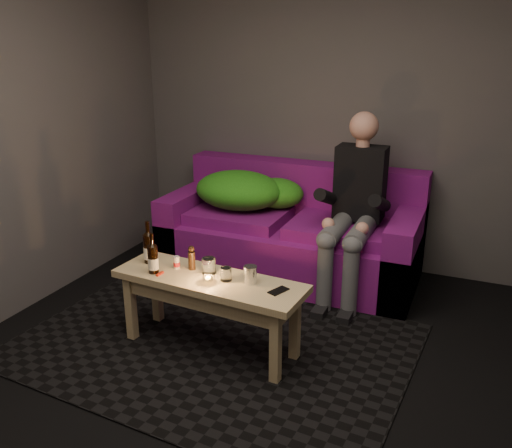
{
  "coord_description": "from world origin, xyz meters",
  "views": [
    {
      "loc": [
        1.0,
        -2.23,
        1.91
      ],
      "look_at": [
        -0.5,
        1.27,
        0.59
      ],
      "focal_mm": 38.0,
      "sensor_mm": 36.0,
      "label": 1
    }
  ],
  "objects": [
    {
      "name": "tumbler_front",
      "position": [
        -0.36,
        0.47,
        0.54
      ],
      "size": [
        0.08,
        0.08,
        0.08
      ],
      "primitive_type": "cylinder",
      "rotation": [
        0.0,
        0.0,
        0.18
      ],
      "color": "white",
      "rests_on": "coffee_table"
    },
    {
      "name": "steel_cup",
      "position": [
        -0.21,
        0.49,
        0.56
      ],
      "size": [
        0.1,
        0.1,
        0.11
      ],
      "primitive_type": "cylinder",
      "rotation": [
        0.0,
        0.0,
        -0.37
      ],
      "color": "silver",
      "rests_on": "coffee_table"
    },
    {
      "name": "room",
      "position": [
        0.0,
        0.47,
        1.64
      ],
      "size": [
        4.5,
        4.5,
        4.5
      ],
      "color": "silver",
      "rests_on": "ground"
    },
    {
      "name": "coffee_table",
      "position": [
        -0.48,
        0.46,
        0.41
      ],
      "size": [
        1.25,
        0.48,
        0.5
      ],
      "rotation": [
        0.0,
        0.0,
        -0.07
      ],
      "color": "tan",
      "rests_on": "rug"
    },
    {
      "name": "beer_bottle_a",
      "position": [
        -0.95,
        0.52,
        0.61
      ],
      "size": [
        0.07,
        0.07,
        0.29
      ],
      "color": "black",
      "rests_on": "coffee_table"
    },
    {
      "name": "tumbler_back",
      "position": [
        -0.5,
        0.52,
        0.55
      ],
      "size": [
        0.11,
        0.11,
        0.1
      ],
      "primitive_type": "cylinder",
      "rotation": [
        0.0,
        0.0,
        0.32
      ],
      "color": "white",
      "rests_on": "coffee_table"
    },
    {
      "name": "smartphone",
      "position": [
        -0.01,
        0.45,
        0.51
      ],
      "size": [
        0.11,
        0.14,
        0.01
      ],
      "primitive_type": "cube",
      "rotation": [
        0.0,
        0.0,
        -0.39
      ],
      "color": "black",
      "rests_on": "coffee_table"
    },
    {
      "name": "salt_shaker",
      "position": [
        -0.73,
        0.51,
        0.54
      ],
      "size": [
        0.05,
        0.05,
        0.08
      ],
      "primitive_type": "cylinder",
      "rotation": [
        0.0,
        0.0,
        0.21
      ],
      "color": "silver",
      "rests_on": "coffee_table"
    },
    {
      "name": "green_blanket",
      "position": [
        -0.83,
        1.81,
        0.67
      ],
      "size": [
        0.91,
        0.62,
        0.31
      ],
      "color": "#278718",
      "rests_on": "sofa"
    },
    {
      "name": "red_lighter",
      "position": [
        -0.78,
        0.38,
        0.51
      ],
      "size": [
        0.02,
        0.07,
        0.01
      ],
      "primitive_type": "cube",
      "rotation": [
        0.0,
        0.0,
        -0.06
      ],
      "color": "red",
      "rests_on": "coffee_table"
    },
    {
      "name": "pepper_mill",
      "position": [
        -0.63,
        0.53,
        0.56
      ],
      "size": [
        0.05,
        0.05,
        0.12
      ],
      "primitive_type": "cylinder",
      "rotation": [
        0.0,
        0.0,
        0.02
      ],
      "color": "black",
      "rests_on": "coffee_table"
    },
    {
      "name": "person",
      "position": [
        0.14,
        1.65,
        0.72
      ],
      "size": [
        0.37,
        0.86,
        1.39
      ],
      "color": "black",
      "rests_on": "sofa"
    },
    {
      "name": "sofa",
      "position": [
        -0.41,
        1.82,
        0.32
      ],
      "size": [
        2.08,
        0.94,
        0.89
      ],
      "color": "#771182",
      "rests_on": "floor"
    },
    {
      "name": "rug",
      "position": [
        -0.48,
        0.51,
        0.01
      ],
      "size": [
        2.57,
        1.95,
        0.01
      ],
      "primitive_type": "cube",
      "rotation": [
        0.0,
        0.0,
        -0.07
      ],
      "color": "black",
      "rests_on": "floor"
    },
    {
      "name": "floor",
      "position": [
        0.0,
        0.0,
        0.0
      ],
      "size": [
        4.5,
        4.5,
        0.0
      ],
      "primitive_type": "plane",
      "color": "black",
      "rests_on": "ground"
    },
    {
      "name": "beer_bottle_b",
      "position": [
        -0.83,
        0.4,
        0.6
      ],
      "size": [
        0.07,
        0.07,
        0.26
      ],
      "color": "black",
      "rests_on": "coffee_table"
    },
    {
      "name": "tealight",
      "position": [
        -0.45,
        0.4,
        0.52
      ],
      "size": [
        0.06,
        0.06,
        0.04
      ],
      "color": "white",
      "rests_on": "coffee_table"
    }
  ]
}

